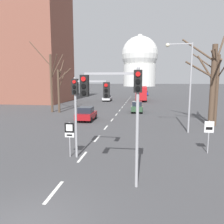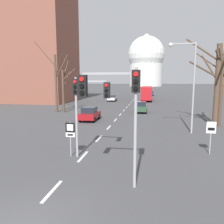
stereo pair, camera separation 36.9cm
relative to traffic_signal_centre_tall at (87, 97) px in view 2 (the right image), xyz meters
name	(u,v)px [view 2 (the right image)]	position (x,y,z in m)	size (l,w,h in m)	color
lane_stripe_0	(52,191)	(-0.33, -4.42, -3.82)	(0.16, 2.00, 0.01)	silver
lane_stripe_1	(83,156)	(-0.33, 0.08, -3.82)	(0.16, 2.00, 0.01)	silver
lane_stripe_2	(99,138)	(-0.33, 4.58, -3.82)	(0.16, 2.00, 0.01)	silver
lane_stripe_3	(109,127)	(-0.33, 9.08, -3.82)	(0.16, 2.00, 0.01)	silver
lane_stripe_4	(115,120)	(-0.33, 13.58, -3.82)	(0.16, 2.00, 0.01)	silver
lane_stripe_5	(120,115)	(-0.33, 18.08, -3.82)	(0.16, 2.00, 0.01)	silver
lane_stripe_6	(124,110)	(-0.33, 22.58, -3.82)	(0.16, 2.00, 0.01)	silver
lane_stripe_7	(127,107)	(-0.33, 27.08, -3.82)	(0.16, 2.00, 0.01)	silver
lane_stripe_8	(129,105)	(-0.33, 31.58, -3.82)	(0.16, 2.00, 0.01)	silver
lane_stripe_9	(131,103)	(-0.33, 36.08, -3.82)	(0.16, 2.00, 0.01)	silver
lane_stripe_10	(133,101)	(-0.33, 40.58, -3.82)	(0.16, 2.00, 0.01)	silver
lane_stripe_11	(134,99)	(-0.33, 45.08, -3.82)	(0.16, 2.00, 0.01)	silver
lane_stripe_12	(135,98)	(-0.33, 49.58, -3.82)	(0.16, 2.00, 0.01)	silver
lane_stripe_13	(136,97)	(-0.33, 54.08, -3.82)	(0.16, 2.00, 0.01)	silver
traffic_signal_centre_tall	(87,97)	(0.00, 0.00, 0.00)	(2.30, 0.34, 5.04)	#9E9EA3
traffic_signal_near_right	(117,97)	(2.40, -3.43, 0.27)	(2.72, 0.34, 5.37)	#9E9EA3
route_sign_post	(70,133)	(-1.10, -0.02, -2.30)	(0.60, 0.08, 2.25)	#9E9EA3
speed_limit_sign	(211,132)	(7.79, 1.94, -2.32)	(0.60, 0.08, 2.23)	#9E9EA3
street_lamp_right	(189,78)	(7.25, 7.92, 1.24)	(2.41, 0.36, 8.19)	#9E9EA3
sedan_near_left	(141,107)	(2.57, 20.78, -2.98)	(1.75, 3.86, 1.71)	#2D4C33
sedan_near_right	(112,98)	(-5.10, 38.94, -3.05)	(1.89, 4.12, 1.48)	silver
sedan_mid_centre	(144,94)	(2.04, 57.71, -2.99)	(1.82, 4.27, 1.69)	slate
sedan_far_left	(90,114)	(-3.38, 12.65, -2.99)	(1.96, 3.83, 1.69)	maroon
sedan_far_right	(148,92)	(2.98, 69.59, -2.99)	(1.77, 4.15, 1.70)	#B7B7BC
sedan_distant_centre	(151,93)	(4.19, 61.29, -2.98)	(1.85, 4.19, 1.67)	navy
city_bus	(147,92)	(3.04, 41.93, -1.78)	(2.66, 10.80, 3.48)	red
bare_tree_left_near	(56,80)	(-10.57, 19.20, 1.08)	(4.88, 3.71, 10.71)	brown
bare_tree_right_near	(216,81)	(10.45, 11.19, 0.98)	(4.32, 5.39, 9.59)	brown
bare_tree_left_far	(64,88)	(-9.29, 19.14, -0.10)	(1.73, 1.96, 8.03)	brown
bare_tree_right_far	(221,86)	(11.07, 11.64, 0.48)	(2.84, 4.33, 8.01)	brown
capitol_dome	(146,61)	(-0.33, 197.29, 19.24)	(33.52, 33.52, 47.35)	silver
apartment_block_left	(32,46)	(-23.26, 35.35, 9.09)	(18.00, 14.00, 25.83)	brown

